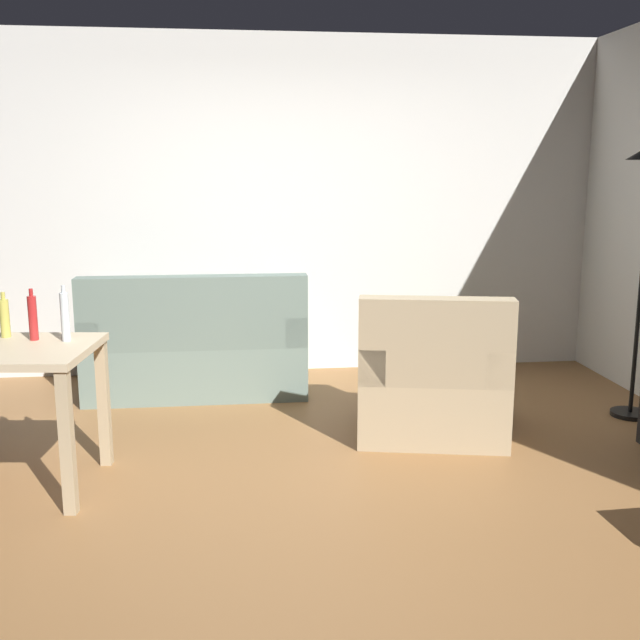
{
  "coord_description": "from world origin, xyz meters",
  "views": [
    {
      "loc": [
        -0.4,
        -3.9,
        1.64
      ],
      "look_at": [
        0.1,
        0.5,
        0.75
      ],
      "focal_mm": 41.76,
      "sensor_mm": 36.0,
      "label": 1
    }
  ],
  "objects": [
    {
      "name": "armchair",
      "position": [
        0.81,
        0.5,
        0.32
      ],
      "size": [
        1.05,
        1.0,
        0.92
      ],
      "rotation": [
        0.0,
        0.0,
        2.94
      ],
      "color": "tan",
      "rests_on": "ground_plane"
    },
    {
      "name": "bottle_squat",
      "position": [
        -1.64,
        0.17,
        0.87
      ],
      "size": [
        0.05,
        0.05,
        0.25
      ],
      "color": "#BCB24C",
      "rests_on": "desk"
    },
    {
      "name": "potted_plant",
      "position": [
        0.95,
        1.9,
        0.33
      ],
      "size": [
        0.36,
        0.36,
        0.57
      ],
      "color": "brown",
      "rests_on": "ground_plane"
    },
    {
      "name": "bottle_clear",
      "position": [
        -1.3,
        0.04,
        0.89
      ],
      "size": [
        0.05,
        0.05,
        0.3
      ],
      "color": "silver",
      "rests_on": "desk"
    },
    {
      "name": "ground_plane",
      "position": [
        0.0,
        0.0,
        -0.01
      ],
      "size": [
        5.2,
        4.4,
        0.02
      ],
      "primitive_type": "cube",
      "color": "olive"
    },
    {
      "name": "bottle_red",
      "position": [
        -1.47,
        0.09,
        0.88
      ],
      "size": [
        0.05,
        0.05,
        0.28
      ],
      "color": "#AD2323",
      "rests_on": "desk"
    },
    {
      "name": "couch",
      "position": [
        -0.71,
        1.59,
        0.31
      ],
      "size": [
        1.61,
        0.84,
        0.92
      ],
      "rotation": [
        0.0,
        0.0,
        3.14
      ],
      "color": "slate",
      "rests_on": "ground_plane"
    },
    {
      "name": "wall_rear",
      "position": [
        0.0,
        2.2,
        1.35
      ],
      "size": [
        5.2,
        0.1,
        2.7
      ],
      "primitive_type": "cube",
      "color": "silver",
      "rests_on": "ground_plane"
    }
  ]
}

